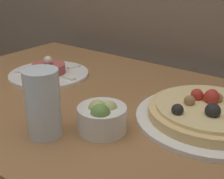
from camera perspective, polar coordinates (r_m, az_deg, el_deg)
dining_table at (r=0.83m, az=-0.51°, el=-10.24°), size 1.11×0.67×0.77m
pizza_plate at (r=0.71m, az=17.37°, el=-4.10°), size 0.32×0.32×0.07m
tartare_plate at (r=0.96m, az=-11.47°, el=3.13°), size 0.24×0.24×0.06m
small_bowl at (r=0.63m, az=-1.85°, el=-4.93°), size 0.10×0.10×0.07m
drinking_glass at (r=0.62m, az=-12.52°, el=-2.49°), size 0.07×0.07×0.14m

